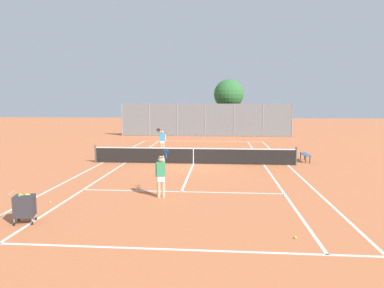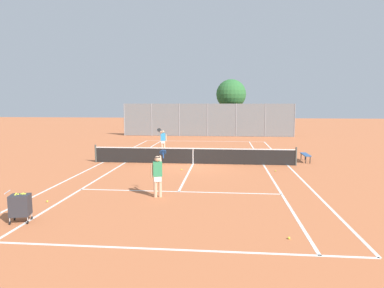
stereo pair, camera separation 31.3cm
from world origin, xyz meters
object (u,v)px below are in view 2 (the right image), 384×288
tennis_net (193,155)px  loose_tennis_ball_2 (233,158)px  loose_tennis_ball_0 (275,171)px  loose_tennis_ball_3 (182,170)px  player_near_side (158,173)px  player_far_left (163,139)px  loose_tennis_ball_1 (47,201)px  ball_cart (20,205)px  courtside_bench (306,155)px  tree_behind_left (231,95)px  loose_tennis_ball_4 (289,238)px

tennis_net → loose_tennis_ball_2: bearing=44.8°
loose_tennis_ball_0 → loose_tennis_ball_3: (-4.98, -0.15, 0.00)m
player_near_side → loose_tennis_ball_3: bearing=87.2°
loose_tennis_ball_2 → loose_tennis_ball_3: size_ratio=1.00×
player_far_left → loose_tennis_ball_2: size_ratio=26.88×
loose_tennis_ball_0 → loose_tennis_ball_3: 4.98m
loose_tennis_ball_1 → ball_cart: bearing=-82.4°
courtside_bench → tree_behind_left: size_ratio=0.24×
loose_tennis_ball_0 → player_far_left: bearing=137.5°
tennis_net → loose_tennis_ball_3: bearing=-102.4°
player_far_left → loose_tennis_ball_3: size_ratio=26.88×
loose_tennis_ball_4 → tree_behind_left: size_ratio=0.01×
ball_cart → player_near_side: player_near_side is taller
player_far_left → loose_tennis_ball_1: bearing=-98.3°
player_near_side → loose_tennis_ball_3: (0.26, 5.26, -0.89)m
loose_tennis_ball_1 → courtside_bench: 15.00m
player_far_left → loose_tennis_ball_0: bearing=-42.5°
loose_tennis_ball_1 → loose_tennis_ball_4: size_ratio=1.00×
player_near_side → loose_tennis_ball_4: player_near_side is taller
tennis_net → ball_cart: 11.24m
courtside_bench → loose_tennis_ball_4: bearing=-104.6°
courtside_bench → loose_tennis_ball_2: bearing=168.0°
player_far_left → player_near_side: bearing=-80.7°
loose_tennis_ball_1 → courtside_bench: courtside_bench is taller
player_near_side → loose_tennis_ball_3: 5.34m
ball_cart → loose_tennis_ball_3: bearing=65.3°
player_near_side → loose_tennis_ball_0: player_near_side is taller
ball_cart → loose_tennis_ball_1: (-0.27, 2.05, -0.50)m
ball_cart → loose_tennis_ball_1: 2.13m
player_far_left → loose_tennis_ball_3: bearing=-71.7°
tennis_net → loose_tennis_ball_3: (-0.44, -1.99, -0.48)m
ball_cart → courtside_bench: bearing=46.7°
loose_tennis_ball_3 → player_near_side: bearing=-92.8°
loose_tennis_ball_4 → tree_behind_left: tree_behind_left is taller
player_far_left → loose_tennis_ball_4: player_far_left is taller
ball_cart → loose_tennis_ball_2: size_ratio=14.58×
tennis_net → player_far_left: player_far_left is taller
loose_tennis_ball_0 → loose_tennis_ball_4: bearing=-96.0°
tennis_net → tree_behind_left: (2.50, 19.72, 3.93)m
player_far_left → tree_behind_left: bearing=70.9°
ball_cart → player_near_side: size_ratio=0.54×
loose_tennis_ball_0 → loose_tennis_ball_1: 11.20m
tennis_net → courtside_bench: (6.81, 1.42, -0.10)m
loose_tennis_ball_2 → loose_tennis_ball_4: bearing=-84.8°
loose_tennis_ball_0 → loose_tennis_ball_1: (-9.12, -6.50, 0.00)m
player_near_side → loose_tennis_ball_1: bearing=-164.4°
tennis_net → loose_tennis_ball_0: size_ratio=181.82×
loose_tennis_ball_0 → loose_tennis_ball_3: size_ratio=1.00×
player_far_left → tree_behind_left: 16.21m
player_near_side → loose_tennis_ball_2: player_near_side is taller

